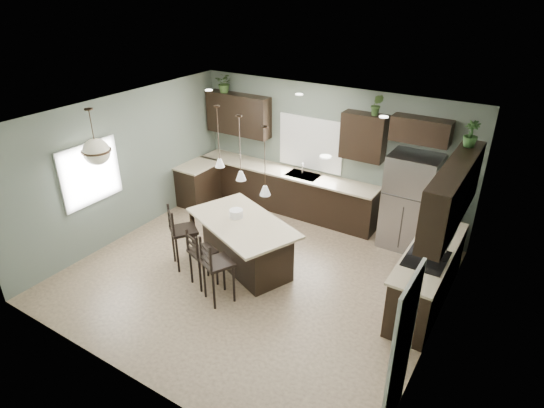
% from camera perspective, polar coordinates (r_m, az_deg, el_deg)
% --- Properties ---
extents(ground, '(6.00, 6.00, 0.00)m').
position_cam_1_polar(ground, '(8.08, -2.13, -8.87)').
color(ground, '#9E8466').
rests_on(ground, ground).
extents(pantry_door, '(0.04, 0.82, 2.04)m').
position_cam_1_polar(pantry_door, '(5.38, 15.83, -17.67)').
color(pantry_door, white).
rests_on(pantry_door, ground).
extents(window_back, '(1.35, 0.02, 1.00)m').
position_cam_1_polar(window_back, '(9.66, 4.90, 7.59)').
color(window_back, white).
rests_on(window_back, room_shell).
extents(window_left, '(0.02, 1.10, 1.00)m').
position_cam_1_polar(window_left, '(8.74, -21.89, 3.59)').
color(window_left, white).
rests_on(window_left, room_shell).
extents(left_return_cabs, '(0.60, 0.90, 0.90)m').
position_cam_1_polar(left_return_cabs, '(10.49, -9.23, 2.45)').
color(left_return_cabs, black).
rests_on(left_return_cabs, ground).
extents(left_return_countertop, '(0.66, 0.96, 0.04)m').
position_cam_1_polar(left_return_countertop, '(10.29, -9.33, 4.81)').
color(left_return_countertop, beige).
rests_on(left_return_countertop, left_return_cabs).
extents(back_lower_cabs, '(4.20, 0.60, 0.90)m').
position_cam_1_polar(back_lower_cabs, '(10.04, 1.63, 1.66)').
color(back_lower_cabs, black).
rests_on(back_lower_cabs, ground).
extents(back_countertop, '(4.20, 0.66, 0.04)m').
position_cam_1_polar(back_countertop, '(9.84, 1.60, 4.10)').
color(back_countertop, beige).
rests_on(back_countertop, back_lower_cabs).
extents(sink_inset, '(0.70, 0.45, 0.01)m').
position_cam_1_polar(sink_inset, '(9.63, 3.91, 3.63)').
color(sink_inset, gray).
rests_on(sink_inset, back_countertop).
extents(faucet, '(0.02, 0.02, 0.28)m').
position_cam_1_polar(faucet, '(9.55, 3.85, 4.37)').
color(faucet, silver).
rests_on(faucet, back_countertop).
extents(back_upper_left, '(1.55, 0.34, 0.90)m').
position_cam_1_polar(back_upper_left, '(10.30, -4.24, 11.15)').
color(back_upper_left, black).
rests_on(back_upper_left, room_shell).
extents(back_upper_right, '(0.85, 0.34, 0.90)m').
position_cam_1_polar(back_upper_right, '(8.94, 11.42, 8.28)').
color(back_upper_right, black).
rests_on(back_upper_right, room_shell).
extents(fridge_header, '(1.05, 0.34, 0.45)m').
position_cam_1_polar(fridge_header, '(8.56, 18.18, 8.77)').
color(fridge_header, black).
rests_on(fridge_header, room_shell).
extents(right_lower_cabs, '(0.60, 2.35, 0.90)m').
position_cam_1_polar(right_lower_cabs, '(7.65, 18.94, -8.68)').
color(right_lower_cabs, black).
rests_on(right_lower_cabs, ground).
extents(right_countertop, '(0.66, 2.35, 0.04)m').
position_cam_1_polar(right_countertop, '(7.40, 19.32, -5.66)').
color(right_countertop, beige).
rests_on(right_countertop, right_lower_cabs).
extents(cooktop, '(0.58, 0.75, 0.02)m').
position_cam_1_polar(cooktop, '(7.16, 18.80, -6.51)').
color(cooktop, black).
rests_on(cooktop, right_countertop).
extents(wall_oven_front, '(0.01, 0.72, 0.60)m').
position_cam_1_polar(wall_oven_front, '(7.48, 16.13, -9.13)').
color(wall_oven_front, gray).
rests_on(wall_oven_front, right_lower_cabs).
extents(right_upper_cabs, '(0.34, 2.35, 0.90)m').
position_cam_1_polar(right_upper_cabs, '(6.91, 21.78, 1.28)').
color(right_upper_cabs, black).
rests_on(right_upper_cabs, room_shell).
extents(microwave, '(0.40, 0.75, 0.40)m').
position_cam_1_polar(microwave, '(6.85, 20.33, -2.47)').
color(microwave, gray).
rests_on(microwave, right_upper_cabs).
extents(refrigerator, '(0.90, 0.74, 1.85)m').
position_cam_1_polar(refrigerator, '(8.86, 16.89, 0.26)').
color(refrigerator, gray).
rests_on(refrigerator, ground).
extents(kitchen_island, '(2.31, 1.84, 0.92)m').
position_cam_1_polar(kitchen_island, '(8.05, -3.64, -5.09)').
color(kitchen_island, black).
rests_on(kitchen_island, ground).
extents(serving_dish, '(0.24, 0.24, 0.14)m').
position_cam_1_polar(serving_dish, '(7.94, -4.52, -1.19)').
color(serving_dish, white).
rests_on(serving_dish, kitchen_island).
extents(bar_stool_left, '(0.61, 0.61, 1.18)m').
position_cam_1_polar(bar_stool_left, '(8.16, -10.95, -4.03)').
color(bar_stool_left, black).
rests_on(bar_stool_left, ground).
extents(bar_stool_center, '(0.50, 0.50, 1.06)m').
position_cam_1_polar(bar_stool_center, '(7.65, -8.66, -6.64)').
color(bar_stool_center, black).
rests_on(bar_stool_center, ground).
extents(bar_stool_right, '(0.57, 0.57, 1.15)m').
position_cam_1_polar(bar_stool_right, '(7.24, -6.75, -8.19)').
color(bar_stool_right, black).
rests_on(bar_stool_right, ground).
extents(pendant_left, '(0.17, 0.17, 1.10)m').
position_cam_1_polar(pendant_left, '(7.85, -6.76, 8.35)').
color(pendant_left, white).
rests_on(pendant_left, room_shell).
extents(pendant_center, '(0.17, 0.17, 1.10)m').
position_cam_1_polar(pendant_center, '(7.27, -4.05, 6.97)').
color(pendant_center, white).
rests_on(pendant_center, room_shell).
extents(pendant_right, '(0.17, 0.17, 1.10)m').
position_cam_1_polar(pendant_right, '(6.72, -0.90, 5.35)').
color(pendant_right, white).
rests_on(pendant_right, room_shell).
extents(chandelier, '(0.49, 0.49, 0.98)m').
position_cam_1_polar(chandelier, '(8.16, -21.48, 7.84)').
color(chandelier, '#F8F0CB').
rests_on(chandelier, room_shell).
extents(plant_back_left, '(0.45, 0.41, 0.42)m').
position_cam_1_polar(plant_back_left, '(10.31, -5.96, 14.89)').
color(plant_back_left, '#355223').
rests_on(plant_back_left, back_upper_left).
extents(plant_back_right, '(0.24, 0.20, 0.40)m').
position_cam_1_polar(plant_back_right, '(8.67, 13.03, 12.02)').
color(plant_back_right, '#314D21').
rests_on(plant_back_right, back_upper_right).
extents(plant_right_wall, '(0.26, 0.26, 0.39)m').
position_cam_1_polar(plant_right_wall, '(7.44, 23.71, 8.05)').
color(plant_right_wall, '#294F22').
rests_on(plant_right_wall, right_upper_cabs).
extents(room_shell, '(6.00, 6.00, 6.00)m').
position_cam_1_polar(room_shell, '(7.22, -2.36, 2.17)').
color(room_shell, '#5E6B5D').
rests_on(room_shell, ground).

